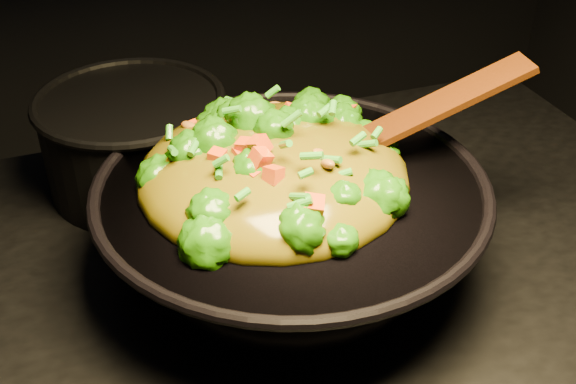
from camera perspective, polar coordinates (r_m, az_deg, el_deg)
name	(u,v)px	position (r m, az deg, el deg)	size (l,w,h in m)	color
wok	(291,229)	(0.79, 0.25, -2.91)	(0.41, 0.41, 0.11)	black
stir_fry	(273,139)	(0.74, -1.22, 4.18)	(0.29, 0.29, 0.10)	#246B07
spatula	(409,119)	(0.80, 9.56, 5.69)	(0.29, 0.04, 0.01)	#3C1309
back_pot	(135,141)	(0.96, -12.03, 3.94)	(0.23, 0.23, 0.13)	black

